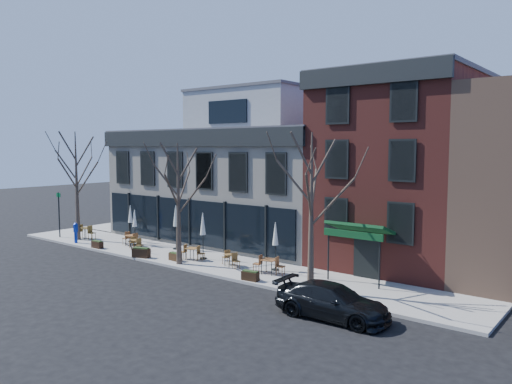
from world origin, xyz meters
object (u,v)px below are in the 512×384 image
Objects in this scene: parked_sedan at (332,301)px; call_box at (76,232)px; cafe_set_0 at (85,232)px; umbrella_0 at (130,216)px.

parked_sedan is 3.30× the size of call_box.
parked_sedan is 22.05m from call_box.
call_box is (-21.94, 2.15, 0.22)m from parked_sedan.
cafe_set_0 is (-0.84, 1.30, -0.25)m from call_box.
parked_sedan is at bearing -5.61° from call_box.
umbrella_0 is at bearing 74.01° from parked_sedan.
cafe_set_0 is at bearing 79.60° from parked_sedan.
call_box is 0.56× the size of umbrella_0.
call_box is at bearing -134.72° from umbrella_0.
parked_sedan is at bearing -14.22° from umbrella_0.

